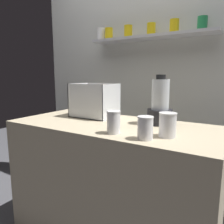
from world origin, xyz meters
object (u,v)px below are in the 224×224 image
juice_cup_orange_far_left (114,124)px  juice_cup_pomegranate_middle (167,126)px  juice_cup_carrot_left (145,129)px  blender_pitcher (160,105)px  carrot_display_bin (95,106)px

juice_cup_orange_far_left → juice_cup_pomegranate_middle: size_ratio=0.99×
juice_cup_orange_far_left → juice_cup_pomegranate_middle: juice_cup_pomegranate_middle is taller
juice_cup_carrot_left → juice_cup_pomegranate_middle: 0.13m
juice_cup_carrot_left → blender_pitcher: bearing=98.3°
blender_pitcher → juice_cup_pomegranate_middle: blender_pitcher is taller
juice_cup_orange_far_left → juice_cup_carrot_left: juice_cup_orange_far_left is taller
juice_cup_carrot_left → carrot_display_bin: bearing=147.6°
carrot_display_bin → juice_cup_orange_far_left: 0.53m
blender_pitcher → juice_cup_orange_far_left: size_ratio=2.56×
juice_cup_orange_far_left → carrot_display_bin: bearing=137.4°
blender_pitcher → juice_cup_orange_far_left: bearing=-111.4°
blender_pitcher → juice_cup_orange_far_left: 0.39m
carrot_display_bin → juice_cup_carrot_left: (0.59, -0.37, -0.03)m
carrot_display_bin → blender_pitcher: (0.53, 0.00, 0.04)m
juice_cup_carrot_left → juice_cup_pomegranate_middle: bearing=50.6°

